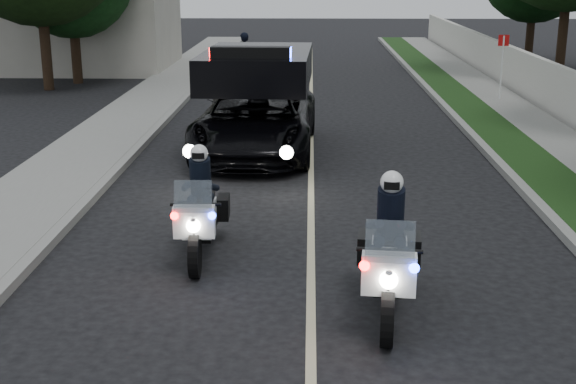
{
  "coord_description": "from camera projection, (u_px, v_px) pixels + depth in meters",
  "views": [
    {
      "loc": [
        -0.03,
        -7.02,
        4.21
      ],
      "look_at": [
        -0.35,
        3.95,
        1.0
      ],
      "focal_mm": 48.16,
      "sensor_mm": 36.0,
      "label": 1
    }
  ],
  "objects": [
    {
      "name": "grass_verge",
      "position": [
        524.0,
        158.0,
        17.35
      ],
      "size": [
        1.2,
        60.0,
        0.16
      ],
      "primitive_type": "cube",
      "color": "#193814",
      "rests_on": "ground"
    },
    {
      "name": "tree_right_d",
      "position": [
        558.0,
        80.0,
        29.89
      ],
      "size": [
        7.76,
        7.76,
        11.81
      ],
      "primitive_type": null,
      "rotation": [
        0.0,
        0.0,
        0.1
      ],
      "color": "#1A3F15",
      "rests_on": "ground"
    },
    {
      "name": "tree_left_far",
      "position": [
        49.0,
        90.0,
        27.46
      ],
      "size": [
        6.16,
        6.16,
        10.19
      ],
      "primitive_type": null,
      "rotation": [
        0.0,
        0.0,
        -0.01
      ],
      "color": "black",
      "rests_on": "ground"
    },
    {
      "name": "cyclist",
      "position": [
        245.0,
        87.0,
        28.02
      ],
      "size": [
        0.66,
        0.46,
        1.77
      ],
      "primitive_type": "imported",
      "rotation": [
        0.0,
        0.0,
        3.09
      ],
      "color": "black",
      "rests_on": "ground"
    },
    {
      "name": "tree_left_near",
      "position": [
        78.0,
        83.0,
        29.03
      ],
      "size": [
        4.98,
        4.98,
        7.67
      ],
      "primitive_type": null,
      "rotation": [
        0.0,
        0.0,
        -0.09
      ],
      "color": "#133A14",
      "rests_on": "ground"
    },
    {
      "name": "tree_right_e",
      "position": [
        528.0,
        63.0,
        35.15
      ],
      "size": [
        6.28,
        6.28,
        8.2
      ],
      "primitive_type": null,
      "rotation": [
        0.0,
        0.0,
        0.34
      ],
      "color": "#103511",
      "rests_on": "ground"
    },
    {
      "name": "sidewalk_left",
      "position": [
        84.0,
        155.0,
        17.63
      ],
      "size": [
        2.0,
        60.0,
        0.16
      ],
      "primitive_type": "cube",
      "color": "gray",
      "rests_on": "ground"
    },
    {
      "name": "curb_right",
      "position": [
        493.0,
        158.0,
        17.37
      ],
      "size": [
        0.2,
        60.0,
        0.15
      ],
      "primitive_type": "cube",
      "color": "gray",
      "rests_on": "ground"
    },
    {
      "name": "police_moto_left",
      "position": [
        201.0,
        255.0,
        11.7
      ],
      "size": [
        0.78,
        2.02,
        1.7
      ],
      "primitive_type": null,
      "rotation": [
        0.0,
        0.0,
        0.04
      ],
      "color": "silver",
      "rests_on": "ground"
    },
    {
      "name": "curb_left",
      "position": [
        131.0,
        155.0,
        17.6
      ],
      "size": [
        0.2,
        60.0,
        0.15
      ],
      "primitive_type": "cube",
      "color": "gray",
      "rests_on": "ground"
    },
    {
      "name": "police_suv",
      "position": [
        257.0,
        153.0,
        18.17
      ],
      "size": [
        2.79,
        5.74,
        2.76
      ],
      "primitive_type": "imported",
      "rotation": [
        0.0,
        0.0,
        -0.03
      ],
      "color": "black",
      "rests_on": "ground"
    },
    {
      "name": "bicycle",
      "position": [
        245.0,
        87.0,
        28.02
      ],
      "size": [
        0.72,
        1.64,
        0.83
      ],
      "primitive_type": "imported",
      "rotation": [
        0.0,
        0.0,
        -0.11
      ],
      "color": "black",
      "rests_on": "ground"
    },
    {
      "name": "sign_post",
      "position": [
        499.0,
        104.0,
        24.64
      ],
      "size": [
        0.38,
        0.38,
        2.24
      ],
      "primitive_type": null,
      "rotation": [
        0.0,
        0.0,
        0.08
      ],
      "color": "#A60B1B",
      "rests_on": "ground"
    },
    {
      "name": "lane_marking",
      "position": [
        311.0,
        159.0,
        17.5
      ],
      "size": [
        0.12,
        50.0,
        0.01
      ],
      "primitive_type": "cube",
      "color": "#BFB78C",
      "rests_on": "ground"
    },
    {
      "name": "police_moto_right",
      "position": [
        387.0,
        312.0,
        9.79
      ],
      "size": [
        0.96,
        2.2,
        1.81
      ],
      "primitive_type": null,
      "rotation": [
        0.0,
        0.0,
        -0.1
      ],
      "color": "white",
      "rests_on": "ground"
    }
  ]
}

